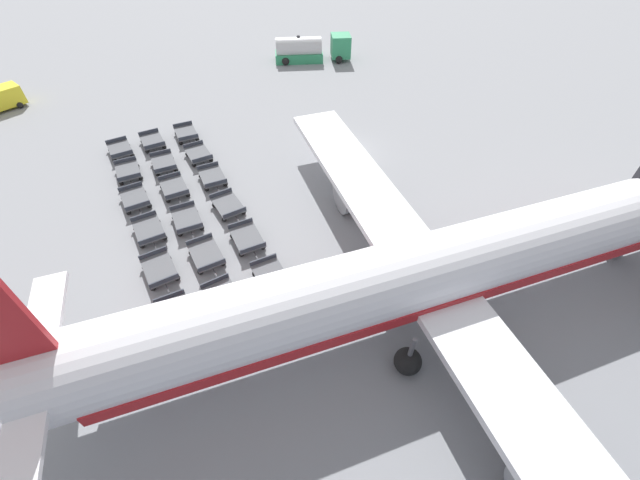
{
  "coord_description": "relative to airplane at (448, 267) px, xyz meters",
  "views": [
    {
      "loc": [
        27.54,
        -10.78,
        18.47
      ],
      "look_at": [
        10.99,
        -5.86,
        1.31
      ],
      "focal_mm": 22.0,
      "sensor_mm": 36.0,
      "label": 1
    }
  ],
  "objects": [
    {
      "name": "baggage_dolly_row_mid_b_col_d",
      "position": [
        -11.84,
        -10.17,
        -2.97
      ],
      "size": [
        3.47,
        2.36,
        0.92
      ],
      "color": "#515459",
      "rests_on": "ground_plane"
    },
    {
      "name": "baggage_dolly_row_mid_b_col_b",
      "position": [
        -19.29,
        -11.72,
        -2.97
      ],
      "size": [
        3.47,
        2.29,
        0.92
      ],
      "color": "#515459",
      "rests_on": "ground_plane"
    },
    {
      "name": "baggage_dolly_row_mid_a_col_c",
      "position": [
        -15.1,
        -13.82,
        -2.97
      ],
      "size": [
        3.47,
        2.22,
        0.92
      ],
      "color": "#515459",
      "rests_on": "ground_plane"
    },
    {
      "name": "baggage_dolly_row_near_col_a",
      "position": [
        -21.89,
        -18.05,
        -2.97
      ],
      "size": [
        3.47,
        2.32,
        0.92
      ],
      "color": "#515459",
      "rests_on": "ground_plane"
    },
    {
      "name": "baggage_dolly_row_near_col_d",
      "position": [
        -10.77,
        -15.58,
        -2.97
      ],
      "size": [
        3.47,
        2.29,
        0.92
      ],
      "color": "#515459",
      "rests_on": "ground_plane"
    },
    {
      "name": "baggage_dolly_row_near_col_b",
      "position": [
        -18.34,
        -17.24,
        -2.97
      ],
      "size": [
        3.46,
        2.15,
        0.92
      ],
      "color": "#515459",
      "rests_on": "ground_plane"
    },
    {
      "name": "baggage_dolly_row_mid_a_col_b",
      "position": [
        -18.7,
        -14.52,
        -2.97
      ],
      "size": [
        3.46,
        2.12,
        0.92
      ],
      "color": "#515459",
      "rests_on": "ground_plane"
    },
    {
      "name": "baggage_dolly_row_mid_a_col_a",
      "position": [
        -22.52,
        -15.42,
        -2.97
      ],
      "size": [
        3.47,
        2.26,
        0.92
      ],
      "color": "#515459",
      "rests_on": "ground_plane"
    },
    {
      "name": "baggage_dolly_row_mid_b_col_c",
      "position": [
        -15.66,
        -10.92,
        -2.97
      ],
      "size": [
        3.46,
        2.11,
        0.92
      ],
      "color": "#515459",
      "rests_on": "ground_plane"
    },
    {
      "name": "baggage_dolly_row_near_col_e",
      "position": [
        -6.95,
        -14.92,
        -2.97
      ],
      "size": [
        3.47,
        2.33,
        0.92
      ],
      "color": "#515459",
      "rests_on": "ground_plane"
    },
    {
      "name": "baggage_dolly_row_mid_b_col_a",
      "position": [
        -23.07,
        -12.53,
        -2.97
      ],
      "size": [
        3.45,
        2.1,
        0.92
      ],
      "color": "#515459",
      "rests_on": "ground_plane"
    },
    {
      "name": "baggage_dolly_row_mid_a_col_f",
      "position": [
        -3.61,
        -11.44,
        -2.97
      ],
      "size": [
        3.47,
        2.35,
        0.92
      ],
      "color": "#515459",
      "rests_on": "ground_plane"
    },
    {
      "name": "baggage_dolly_row_mid_a_col_e",
      "position": [
        -7.39,
        -12.1,
        -2.97
      ],
      "size": [
        3.47,
        2.27,
        0.92
      ],
      "color": "#515459",
      "rests_on": "ground_plane"
    },
    {
      "name": "airplane",
      "position": [
        0.0,
        0.0,
        0.0
      ],
      "size": [
        37.18,
        43.87,
        13.68
      ],
      "color": "white",
      "rests_on": "ground_plane"
    },
    {
      "name": "ground_plane",
      "position": [
        -16.79,
        0.76,
        -3.45
      ],
      "size": [
        500.0,
        500.0,
        0.0
      ],
      "primitive_type": "plane",
      "color": "gray"
    },
    {
      "name": "fuel_tanker_primary",
      "position": [
        -37.77,
        2.98,
        -2.14
      ],
      "size": [
        4.43,
        9.41,
        2.99
      ],
      "color": "#2D8C5B",
      "rests_on": "ground_plane"
    },
    {
      "name": "baggage_dolly_row_mid_b_col_e",
      "position": [
        -8.13,
        -9.4,
        -2.97
      ],
      "size": [
        3.46,
        2.14,
        0.92
      ],
      "color": "#515459",
      "rests_on": "ground_plane"
    },
    {
      "name": "baggage_dolly_row_near_col_f",
      "position": [
        -3.19,
        -14.12,
        -2.97
      ],
      "size": [
        3.46,
        2.18,
        0.92
      ],
      "color": "#515459",
      "rests_on": "ground_plane"
    },
    {
      "name": "baggage_dolly_row_near_col_c",
      "position": [
        -14.54,
        -16.59,
        -2.97
      ],
      "size": [
        3.47,
        2.3,
        0.92
      ],
      "color": "#515459",
      "rests_on": "ground_plane"
    },
    {
      "name": "baggage_dolly_row_mid_a_col_d",
      "position": [
        -11.15,
        -13.09,
        -2.97
      ],
      "size": [
        3.46,
        2.12,
        0.92
      ],
      "color": "#515459",
      "rests_on": "ground_plane"
    },
    {
      "name": "baggage_dolly_row_mid_b_col_f",
      "position": [
        -4.42,
        -8.53,
        -2.97
      ],
      "size": [
        3.46,
        2.16,
        0.92
      ],
      "color": "#515459",
      "rests_on": "ground_plane"
    }
  ]
}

